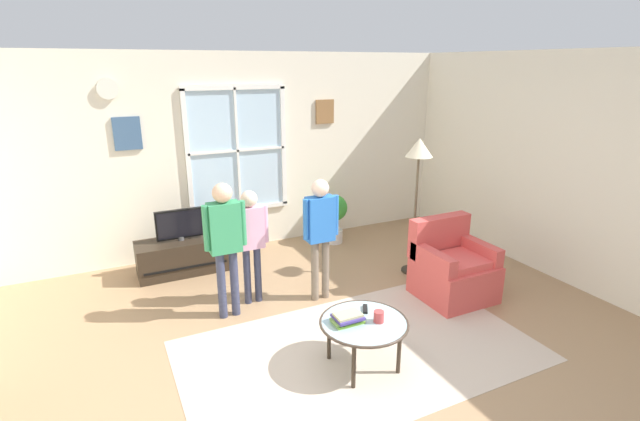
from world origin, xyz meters
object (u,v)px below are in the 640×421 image
Objects in this scene: television at (180,224)px; armchair at (452,269)px; book_stack at (348,318)px; floor_lamp at (418,161)px; person_blue_shirt at (320,226)px; tv_stand at (183,256)px; remote_near_books at (365,309)px; person_pink_shirt at (251,234)px; person_green_shirt at (225,235)px; cup at (379,317)px; potted_plant_by_window at (334,213)px; coffee_table at (364,324)px.

television is 3.28m from armchair.
television reaches higher than book_stack.
floor_lamp reaches higher than book_stack.
person_blue_shirt is (0.33, 1.22, 0.38)m from book_stack.
book_stack is 0.16× the size of floor_lamp.
television is (0.00, -0.00, 0.42)m from tv_stand.
book_stack reaches higher than remote_near_books.
person_green_shirt reaches higher than person_pink_shirt.
person_green_shirt reaches higher than cup.
television reaches higher than potted_plant_by_window.
potted_plant_by_window is at bearing 2.06° from television.
floor_lamp is (2.61, -1.25, 1.21)m from tv_stand.
potted_plant_by_window is at bearing 35.49° from person_green_shirt.
cup is at bearing -68.95° from person_pink_shirt.
floor_lamp is at bearing 1.47° from person_green_shirt.
floor_lamp is (1.69, 1.35, 0.94)m from book_stack.
book_stack is at bearing -70.58° from television.
coffee_table is 0.15m from book_stack.
person_blue_shirt reaches higher than potted_plant_by_window.
floor_lamp reaches higher than remote_near_books.
remote_near_books is at bearing -111.79° from potted_plant_by_window.
remote_near_books is at bearing -139.44° from floor_lamp.
book_stack is 1.32m from person_blue_shirt.
television is 0.40× the size of person_green_shirt.
person_blue_shirt is 0.96× the size of person_green_shirt.
remote_near_books is at bearing -160.22° from armchair.
floor_lamp reaches higher than cup.
cup reaches higher than remote_near_books.
book_stack reaches higher than coffee_table.
book_stack is at bearing 156.31° from cup.
person_pink_shirt reaches higher than book_stack.
tv_stand is 7.83× the size of remote_near_books.
coffee_table is at bearing -71.95° from person_pink_shirt.
potted_plant_by_window is (1.03, 2.57, 0.01)m from remote_near_books.
armchair reaches higher than television.
floor_lamp is at bearing 41.98° from coffee_table.
coffee_table is 0.56× the size of person_blue_shirt.
armchair is at bearing 20.57° from book_stack.
book_stack is 2.97m from potted_plant_by_window.
remote_near_books is 0.10× the size of person_blue_shirt.
book_stack is (0.92, -2.60, -0.16)m from television.
floor_lamp reaches higher than television.
armchair is 2.27m from person_pink_shirt.
person_pink_shirt is (0.55, -1.13, 0.16)m from television.
coffee_table is 1.65m from person_pink_shirt.
potted_plant_by_window is at bearing 67.39° from coffee_table.
armchair is at bearing -15.47° from person_green_shirt.
potted_plant_by_window reaches higher than cup.
person_blue_shirt is 0.81× the size of floor_lamp.
cup is 2.97m from potted_plant_by_window.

